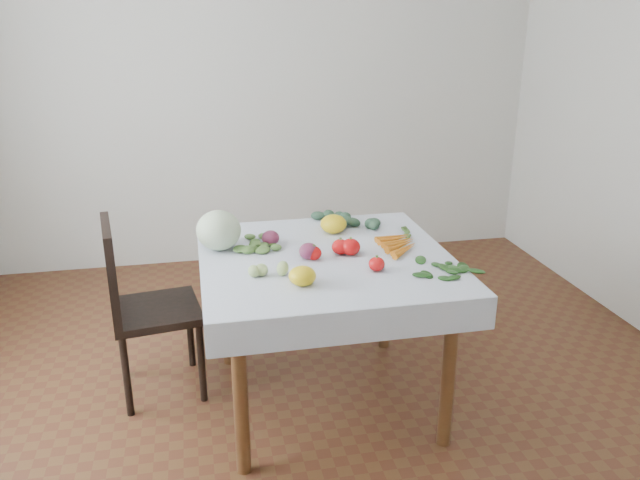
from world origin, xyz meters
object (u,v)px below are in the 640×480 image
object	(u,v)px
chair	(137,298)
cabbage	(219,230)
heirloom_back	(333,224)
table	(325,277)
carrot_bunch	(400,244)

from	to	relation	value
chair	cabbage	world-z (taller)	cabbage
chair	heirloom_back	xyz separation A→B (m)	(0.97, 0.06, 0.29)
table	carrot_bunch	bearing A→B (deg)	7.25
cabbage	heirloom_back	distance (m)	0.59
chair	heirloom_back	size ratio (longest dim) A/B	6.80
cabbage	heirloom_back	xyz separation A→B (m)	(0.57, 0.12, -0.05)
table	cabbage	bearing A→B (deg)	158.21
table	chair	distance (m)	0.91
table	chair	size ratio (longest dim) A/B	1.11
cabbage	carrot_bunch	world-z (taller)	cabbage
table	chair	bearing A→B (deg)	164.40
table	heirloom_back	bearing A→B (deg)	70.70
table	heirloom_back	size ratio (longest dim) A/B	7.57
heirloom_back	carrot_bunch	bearing A→B (deg)	-44.18
carrot_bunch	heirloom_back	bearing A→B (deg)	135.82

